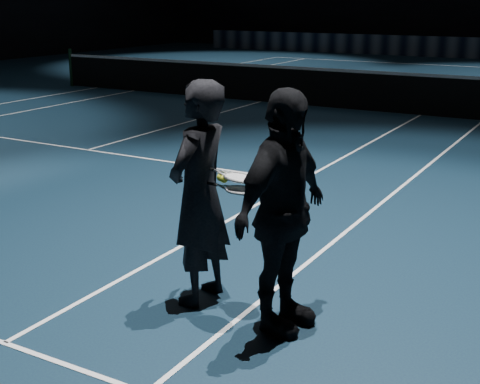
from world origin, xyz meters
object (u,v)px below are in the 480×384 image
at_px(player_b, 282,213).
at_px(player_a, 200,194).
at_px(racket_lower, 241,190).
at_px(tennis_balls, 223,176).
at_px(racket_upper, 240,178).

bearing_deg(player_b, player_a, 88.99).
height_order(racket_lower, tennis_balls, tennis_balls).
bearing_deg(tennis_balls, racket_lower, -9.05).
distance_m(player_a, player_b, 0.85).
xyz_separation_m(player_a, racket_upper, (0.40, -0.01, 0.20)).
height_order(racket_upper, tennis_balls, tennis_balls).
bearing_deg(player_b, racket_lower, 88.99).
bearing_deg(racket_upper, player_a, -178.29).
xyz_separation_m(player_a, tennis_balls, (0.25, -0.03, 0.20)).
bearing_deg(player_a, player_b, 81.80).
relative_size(player_a, racket_upper, 2.87).
distance_m(player_b, racket_lower, 0.42).
bearing_deg(racket_lower, racket_upper, 141.34).
bearing_deg(player_b, tennis_balls, 88.50).
height_order(player_a, racket_upper, player_a).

